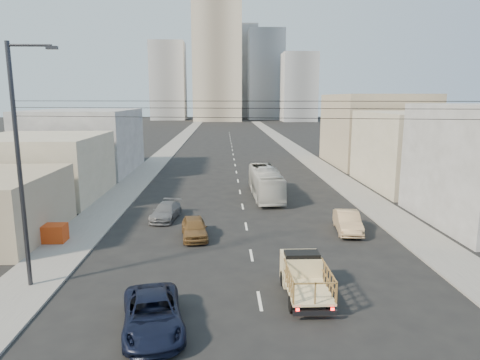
{
  "coord_description": "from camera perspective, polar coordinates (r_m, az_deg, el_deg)",
  "views": [
    {
      "loc": [
        -1.66,
        -16.71,
        9.4
      ],
      "look_at": [
        -0.46,
        14.21,
        3.5
      ],
      "focal_mm": 32.0,
      "sensor_mm": 36.0,
      "label": 1
    }
  ],
  "objects": [
    {
      "name": "ground",
      "position": [
        19.24,
        3.17,
        -18.47
      ],
      "size": [
        420.0,
        420.0,
        0.0
      ],
      "primitive_type": "plane",
      "color": "black",
      "rests_on": "ground"
    },
    {
      "name": "bldg_right_mid",
      "position": [
        49.76,
        23.0,
        3.71
      ],
      "size": [
        11.0,
        14.0,
        8.0
      ],
      "primitive_type": "cube",
      "color": "#A69D85",
      "rests_on": "ground"
    },
    {
      "name": "navy_pickup",
      "position": [
        18.71,
        -11.57,
        -17.12
      ],
      "size": [
        3.31,
        5.49,
        1.43
      ],
      "primitive_type": "imported",
      "rotation": [
        0.0,
        0.0,
        0.19
      ],
      "color": "black",
      "rests_on": "ground"
    },
    {
      "name": "bldg_right_far",
      "position": [
        64.61,
        17.47,
        6.4
      ],
      "size": [
        12.0,
        16.0,
        10.0
      ],
      "primitive_type": "cube",
      "color": "gray",
      "rests_on": "ground"
    },
    {
      "name": "bldg_left_far",
      "position": [
        58.74,
        -19.98,
        4.88
      ],
      "size": [
        12.0,
        16.0,
        8.0
      ],
      "primitive_type": "cube",
      "color": "gray",
      "rests_on": "ground"
    },
    {
      "name": "midrise_nw",
      "position": [
        198.35,
        -9.52,
        12.85
      ],
      "size": [
        15.0,
        15.0,
        34.0
      ],
      "primitive_type": "cube",
      "color": "gray",
      "rests_on": "ground"
    },
    {
      "name": "sedan_grey",
      "position": [
        34.38,
        -9.85,
        -4.14
      ],
      "size": [
        2.39,
        4.6,
        1.27
      ],
      "primitive_type": "imported",
      "rotation": [
        0.0,
        0.0,
        -0.14
      ],
      "color": "slate",
      "rests_on": "ground"
    },
    {
      "name": "city_bus",
      "position": [
        41.4,
        3.42,
        -0.34
      ],
      "size": [
        2.67,
        10.23,
        2.83
      ],
      "primitive_type": "imported",
      "rotation": [
        0.0,
        0.0,
        0.03
      ],
      "color": "#B8B8B4",
      "rests_on": "ground"
    },
    {
      "name": "streetlamp_left",
      "position": [
        23.07,
        -27.19,
        2.21
      ],
      "size": [
        2.36,
        0.25,
        12.0
      ],
      "color": "#2D2D33",
      "rests_on": "ground"
    },
    {
      "name": "lane_dashes",
      "position": [
        70.36,
        -0.86,
        3.12
      ],
      "size": [
        0.15,
        104.0,
        0.01
      ],
      "color": "silver",
      "rests_on": "ground"
    },
    {
      "name": "sidewalk_right",
      "position": [
        88.23,
        6.54,
        4.65
      ],
      "size": [
        3.5,
        180.0,
        0.12
      ],
      "primitive_type": "cube",
      "color": "slate",
      "rests_on": "ground"
    },
    {
      "name": "bldg_left_mid",
      "position": [
        44.71,
        -25.04,
        1.55
      ],
      "size": [
        11.0,
        12.0,
        6.0
      ],
      "primitive_type": "cube",
      "color": "#A69D85",
      "rests_on": "ground"
    },
    {
      "name": "flatbed_pickup",
      "position": [
        21.25,
        8.63,
        -12.35
      ],
      "size": [
        1.95,
        4.41,
        1.9
      ],
      "color": "beige",
      "rests_on": "ground"
    },
    {
      "name": "midrise_ne",
      "position": [
        202.94,
        3.43,
        13.78
      ],
      "size": [
        16.0,
        16.0,
        40.0
      ],
      "primitive_type": "cube",
      "color": "gray",
      "rests_on": "ground"
    },
    {
      "name": "overhead_wires",
      "position": [
        18.29,
        3.02,
        9.42
      ],
      "size": [
        23.01,
        5.02,
        0.72
      ],
      "color": "black",
      "rests_on": "ground"
    },
    {
      "name": "sidewalk_left",
      "position": [
        87.79,
        -8.85,
        4.56
      ],
      "size": [
        3.5,
        180.0,
        0.12
      ],
      "primitive_type": "cube",
      "color": "slate",
      "rests_on": "ground"
    },
    {
      "name": "sedan_brown",
      "position": [
        29.6,
        -6.11,
        -6.35
      ],
      "size": [
        2.17,
        4.33,
        1.42
      ],
      "primitive_type": "imported",
      "rotation": [
        0.0,
        0.0,
        0.12
      ],
      "color": "brown",
      "rests_on": "ground"
    },
    {
      "name": "midrise_east",
      "position": [
        184.5,
        7.82,
        12.13
      ],
      "size": [
        14.0,
        14.0,
        28.0
      ],
      "primitive_type": "cube",
      "color": "gray",
      "rests_on": "ground"
    },
    {
      "name": "crate_stack",
      "position": [
        30.95,
        -23.78,
        -6.5
      ],
      "size": [
        1.8,
        1.2,
        1.14
      ],
      "color": "#BB3B11",
      "rests_on": "sidewalk_left"
    },
    {
      "name": "high_rise_tower",
      "position": [
        187.85,
        -3.07,
        17.08
      ],
      "size": [
        20.0,
        20.0,
        60.0
      ],
      "primitive_type": "cube",
      "color": "gray",
      "rests_on": "ground"
    },
    {
      "name": "sedan_tan",
      "position": [
        31.64,
        14.16,
        -5.43
      ],
      "size": [
        2.09,
        4.65,
        1.48
      ],
      "primitive_type": "imported",
      "rotation": [
        0.0,
        0.0,
        -0.12
      ],
      "color": "tan",
      "rests_on": "ground"
    },
    {
      "name": "midrise_back",
      "position": [
        217.21,
        -0.22,
        14.13
      ],
      "size": [
        18.0,
        18.0,
        44.0
      ],
      "primitive_type": "cube",
      "color": "gray",
      "rests_on": "ground"
    }
  ]
}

